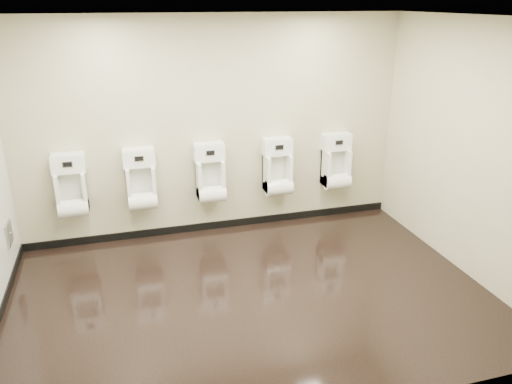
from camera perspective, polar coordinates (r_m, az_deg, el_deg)
The scene contains 12 objects.
ground at distance 5.42m, azimuth -0.54°, elevation -11.73°, with size 5.00×3.50×0.00m, color black.
ceiling at distance 4.55m, azimuth -0.67°, elevation 19.34°, with size 5.00×3.50×0.00m, color silver.
back_wall at distance 6.44m, azimuth -4.75°, elevation 7.24°, with size 5.00×0.02×2.80m, color #B8B392.
front_wall at distance 3.29m, azimuth 7.57°, elevation -7.12°, with size 5.00×0.02×2.80m, color #B8B392.
right_wall at distance 5.95m, azimuth 23.40°, elevation 4.35°, with size 0.02×3.50×2.80m, color #B8B392.
skirting_back at distance 6.88m, azimuth -4.40°, elevation -3.75°, with size 5.00×0.02×0.10m, color black.
access_panel at distance 6.24m, azimuth -26.41°, elevation -4.28°, with size 0.04×0.25×0.25m.
urinal_0 at distance 6.41m, azimuth -20.33°, elevation 0.23°, with size 0.40×0.30×0.75m.
urinal_1 at distance 6.38m, azimuth -13.00°, elevation 0.96°, with size 0.40×0.30×0.75m.
urinal_2 at distance 6.47m, azimuth -5.23°, elevation 1.72°, with size 0.40×0.30×0.75m.
urinal_3 at distance 6.69m, azimuth 2.49°, elevation 2.44°, with size 0.40×0.30×0.75m.
urinal_4 at distance 6.99m, azimuth 9.14°, elevation 3.03°, with size 0.40×0.30×0.75m.
Camera 1 is at (-1.20, -4.39, 2.95)m, focal length 35.00 mm.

